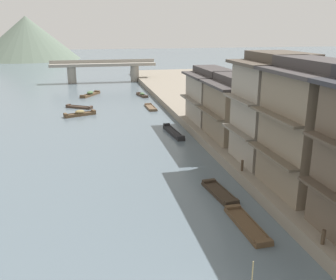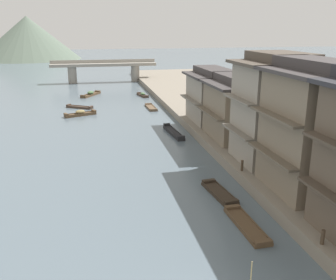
{
  "view_description": "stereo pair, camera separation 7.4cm",
  "coord_description": "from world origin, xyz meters",
  "px_view_note": "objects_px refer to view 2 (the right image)",
  "views": [
    {
      "loc": [
        -3.56,
        -10.96,
        11.45
      ],
      "look_at": [
        3.15,
        20.07,
        1.82
      ],
      "focal_mm": 39.85,
      "sensor_mm": 36.0,
      "label": 1
    },
    {
      "loc": [
        -3.49,
        -10.97,
        11.45
      ],
      "look_at": [
        3.15,
        20.07,
        1.82
      ],
      "focal_mm": 39.85,
      "sensor_mm": 36.0,
      "label": 2
    }
  ],
  "objects_px": {
    "house_waterfront_second": "(309,128)",
    "mooring_post_dock_near": "(323,237)",
    "boat_midriver_upstream": "(80,114)",
    "house_waterfront_tall": "(276,109)",
    "boat_moored_third": "(143,95)",
    "mooring_post_dock_mid": "(242,166)",
    "boat_crossing_west": "(219,193)",
    "boat_moored_second": "(80,107)",
    "boat_moored_far": "(246,225)",
    "house_waterfront_narrow": "(238,108)",
    "stone_bridge": "(104,68)",
    "house_waterfront_far": "(213,95)",
    "boat_moored_nearest": "(151,108)",
    "boat_upstream_distant": "(91,94)",
    "boat_midriver_drifting": "(174,133)"
  },
  "relations": [
    {
      "from": "boat_moored_third",
      "to": "mooring_post_dock_mid",
      "type": "distance_m",
      "value": 38.47
    },
    {
      "from": "boat_moored_nearest",
      "to": "house_waterfront_tall",
      "type": "relative_size",
      "value": 0.52
    },
    {
      "from": "house_waterfront_narrow",
      "to": "stone_bridge",
      "type": "distance_m",
      "value": 49.52
    },
    {
      "from": "mooring_post_dock_near",
      "to": "house_waterfront_narrow",
      "type": "bearing_deg",
      "value": 80.64
    },
    {
      "from": "boat_moored_second",
      "to": "house_waterfront_narrow",
      "type": "height_order",
      "value": "house_waterfront_narrow"
    },
    {
      "from": "boat_moored_far",
      "to": "boat_upstream_distant",
      "type": "xyz_separation_m",
      "value": [
        -8.43,
        47.43,
        0.15
      ]
    },
    {
      "from": "boat_moored_far",
      "to": "boat_upstream_distant",
      "type": "bearing_deg",
      "value": 100.07
    },
    {
      "from": "boat_upstream_distant",
      "to": "mooring_post_dock_mid",
      "type": "distance_m",
      "value": 42.3
    },
    {
      "from": "house_waterfront_tall",
      "to": "boat_crossing_west",
      "type": "bearing_deg",
      "value": -147.97
    },
    {
      "from": "house_waterfront_tall",
      "to": "house_waterfront_narrow",
      "type": "height_order",
      "value": "house_waterfront_tall"
    },
    {
      "from": "house_waterfront_second",
      "to": "house_waterfront_tall",
      "type": "xyz_separation_m",
      "value": [
        0.71,
        5.8,
        0.0
      ]
    },
    {
      "from": "house_waterfront_second",
      "to": "mooring_post_dock_mid",
      "type": "relative_size",
      "value": 10.19
    },
    {
      "from": "house_waterfront_second",
      "to": "house_waterfront_narrow",
      "type": "xyz_separation_m",
      "value": [
        0.4,
        12.76,
        -1.31
      ]
    },
    {
      "from": "house_waterfront_tall",
      "to": "house_waterfront_narrow",
      "type": "xyz_separation_m",
      "value": [
        -0.31,
        6.96,
        -1.31
      ]
    },
    {
      "from": "house_waterfront_narrow",
      "to": "mooring_post_dock_near",
      "type": "height_order",
      "value": "house_waterfront_narrow"
    },
    {
      "from": "boat_midriver_upstream",
      "to": "house_waterfront_tall",
      "type": "height_order",
      "value": "house_waterfront_tall"
    },
    {
      "from": "stone_bridge",
      "to": "boat_moored_second",
      "type": "bearing_deg",
      "value": -100.59
    },
    {
      "from": "boat_moored_third",
      "to": "mooring_post_dock_near",
      "type": "xyz_separation_m",
      "value": [
        2.08,
        -48.73,
        1.04
      ]
    },
    {
      "from": "mooring_post_dock_mid",
      "to": "boat_moored_nearest",
      "type": "bearing_deg",
      "value": 94.69
    },
    {
      "from": "boat_moored_third",
      "to": "boat_midriver_drifting",
      "type": "relative_size",
      "value": 0.68
    },
    {
      "from": "boat_moored_nearest",
      "to": "house_waterfront_narrow",
      "type": "relative_size",
      "value": 0.62
    },
    {
      "from": "boat_moored_third",
      "to": "boat_moored_far",
      "type": "bearing_deg",
      "value": -90.43
    },
    {
      "from": "boat_moored_second",
      "to": "boat_crossing_west",
      "type": "height_order",
      "value": "boat_moored_second"
    },
    {
      "from": "mooring_post_dock_mid",
      "to": "boat_crossing_west",
      "type": "bearing_deg",
      "value": -142.58
    },
    {
      "from": "boat_midriver_upstream",
      "to": "stone_bridge",
      "type": "distance_m",
      "value": 32.09
    },
    {
      "from": "boat_upstream_distant",
      "to": "boat_midriver_upstream",
      "type": "bearing_deg",
      "value": -95.95
    },
    {
      "from": "boat_moored_second",
      "to": "boat_moored_third",
      "type": "relative_size",
      "value": 1.01
    },
    {
      "from": "boat_moored_third",
      "to": "boat_moored_far",
      "type": "distance_m",
      "value": 44.96
    },
    {
      "from": "boat_crossing_west",
      "to": "house_waterfront_far",
      "type": "bearing_deg",
      "value": 73.14
    },
    {
      "from": "boat_upstream_distant",
      "to": "house_waterfront_second",
      "type": "height_order",
      "value": "house_waterfront_second"
    },
    {
      "from": "boat_crossing_west",
      "to": "boat_midriver_drifting",
      "type": "bearing_deg",
      "value": 88.9
    },
    {
      "from": "boat_upstream_distant",
      "to": "house_waterfront_second",
      "type": "relative_size",
      "value": 0.59
    },
    {
      "from": "house_waterfront_second",
      "to": "mooring_post_dock_mid",
      "type": "height_order",
      "value": "house_waterfront_second"
    },
    {
      "from": "house_waterfront_second",
      "to": "boat_moored_far",
      "type": "bearing_deg",
      "value": -153.48
    },
    {
      "from": "boat_moored_nearest",
      "to": "boat_crossing_west",
      "type": "bearing_deg",
      "value": -90.27
    },
    {
      "from": "boat_moored_second",
      "to": "boat_moored_far",
      "type": "distance_m",
      "value": 38.51
    },
    {
      "from": "boat_midriver_upstream",
      "to": "house_waterfront_tall",
      "type": "xyz_separation_m",
      "value": [
        15.9,
        -23.67,
        4.89
      ]
    },
    {
      "from": "boat_moored_far",
      "to": "boat_midriver_upstream",
      "type": "bearing_deg",
      "value": 107.37
    },
    {
      "from": "boat_moored_third",
      "to": "boat_midriver_upstream",
      "type": "distance_m",
      "value": 16.55
    },
    {
      "from": "boat_crossing_west",
      "to": "stone_bridge",
      "type": "height_order",
      "value": "stone_bridge"
    },
    {
      "from": "house_waterfront_second",
      "to": "mooring_post_dock_near",
      "type": "relative_size",
      "value": 10.95
    },
    {
      "from": "boat_midriver_drifting",
      "to": "house_waterfront_narrow",
      "type": "xyz_separation_m",
      "value": [
        5.3,
        -5.29,
        3.7
      ]
    },
    {
      "from": "boat_midriver_upstream",
      "to": "house_waterfront_narrow",
      "type": "distance_m",
      "value": 23.13
    },
    {
      "from": "boat_midriver_upstream",
      "to": "boat_crossing_west",
      "type": "distance_m",
      "value": 29.14
    },
    {
      "from": "boat_crossing_west",
      "to": "mooring_post_dock_mid",
      "type": "height_order",
      "value": "mooring_post_dock_mid"
    },
    {
      "from": "house_waterfront_far",
      "to": "mooring_post_dock_near",
      "type": "distance_m",
      "value": 26.46
    },
    {
      "from": "mooring_post_dock_near",
      "to": "mooring_post_dock_mid",
      "type": "xyz_separation_m",
      "value": [
        0.0,
        10.33,
        0.03
      ]
    },
    {
      "from": "boat_crossing_west",
      "to": "house_waterfront_narrow",
      "type": "height_order",
      "value": "house_waterfront_narrow"
    },
    {
      "from": "house_waterfront_second",
      "to": "boat_upstream_distant",
      "type": "bearing_deg",
      "value": 106.86
    },
    {
      "from": "boat_moored_nearest",
      "to": "boat_moored_third",
      "type": "height_order",
      "value": "boat_moored_third"
    }
  ]
}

